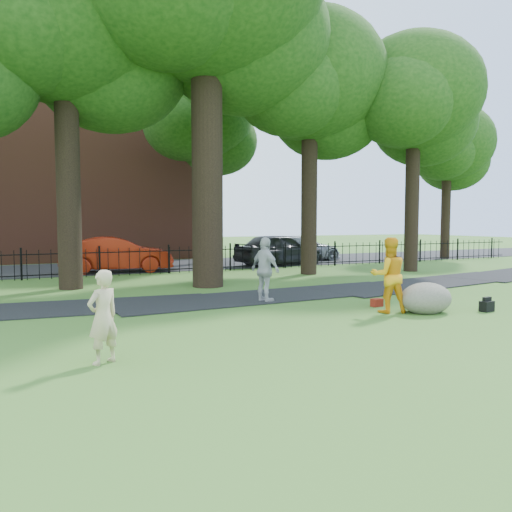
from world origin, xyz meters
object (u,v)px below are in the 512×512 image
woman (103,317)px  red_sedan (117,255)px  man (389,275)px  boulder (426,296)px

woman → red_sedan: (2.97, 14.90, 0.04)m
woman → man: size_ratio=0.81×
boulder → red_sedan: (-5.24, 13.78, 0.40)m
boulder → red_sedan: bearing=110.8°
woman → man: bearing=164.3°
woman → red_sedan: size_ratio=0.31×
boulder → red_sedan: size_ratio=0.29×
red_sedan → boulder: bearing=-151.8°
woman → boulder: bearing=160.2°
woman → boulder: woman is taller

